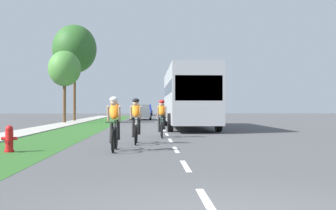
{
  "coord_description": "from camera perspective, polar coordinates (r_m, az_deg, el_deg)",
  "views": [
    {
      "loc": [
        -0.76,
        -4.46,
        1.29
      ],
      "look_at": [
        0.02,
        14.49,
        1.37
      ],
      "focal_mm": 45.41,
      "sensor_mm": 36.0,
      "label": 1
    }
  ],
  "objects": [
    {
      "name": "street_tree_near",
      "position": [
        34.84,
        -13.72,
        4.74
      ],
      "size": [
        2.57,
        2.57,
        5.76
      ],
      "color": "brown",
      "rests_on": "ground_plane"
    },
    {
      "name": "cyclist_lead",
      "position": [
        12.4,
        -7.19,
        -2.44
      ],
      "size": [
        0.42,
        1.72,
        1.58
      ],
      "color": "black",
      "rests_on": "ground_plane"
    },
    {
      "name": "lane_markings_center",
      "position": [
        28.5,
        -0.84,
        -2.83
      ],
      "size": [
        0.12,
        54.3,
        0.01
      ],
      "color": "white",
      "rests_on": "ground_plane"
    },
    {
      "name": "fire_hydrant_red",
      "position": [
        12.88,
        -20.54,
        -4.31
      ],
      "size": [
        0.44,
        0.38,
        0.76
      ],
      "color": "red",
      "rests_on": "ground_plane"
    },
    {
      "name": "cyclist_distant",
      "position": [
        17.86,
        -0.86,
        -1.78
      ],
      "size": [
        0.42,
        1.72,
        1.58
      ],
      "color": "black",
      "rests_on": "ground_plane"
    },
    {
      "name": "grass_verge",
      "position": [
        24.82,
        -11.68,
        -3.21
      ],
      "size": [
        2.81,
        70.0,
        0.01
      ],
      "primitive_type": "cube",
      "color": "#2D6026",
      "rests_on": "ground_plane"
    },
    {
      "name": "ground_plane",
      "position": [
        24.5,
        -0.59,
        -3.26
      ],
      "size": [
        120.0,
        120.0,
        0.0
      ],
      "primitive_type": "plane",
      "color": "#4C4C4F"
    },
    {
      "name": "suv_black",
      "position": [
        54.78,
        0.21,
        -0.61
      ],
      "size": [
        2.15,
        4.7,
        1.79
      ],
      "color": "black",
      "rests_on": "ground_plane"
    },
    {
      "name": "pickup_blue",
      "position": [
        64.86,
        -3.08,
        -0.66
      ],
      "size": [
        2.22,
        5.1,
        1.64
      ],
      "color": "#23389E",
      "rests_on": "ground_plane"
    },
    {
      "name": "sedan_white",
      "position": [
        42.82,
        -3.56,
        -0.95
      ],
      "size": [
        1.98,
        4.3,
        1.52
      ],
      "color": "silver",
      "rests_on": "ground_plane"
    },
    {
      "name": "bus_silver",
      "position": [
        25.74,
        2.7,
        1.29
      ],
      "size": [
        2.78,
        11.6,
        3.48
      ],
      "color": "#A5A8AD",
      "rests_on": "ground_plane"
    },
    {
      "name": "street_tree_far",
      "position": [
        39.67,
        -12.43,
        7.34
      ],
      "size": [
        3.96,
        3.96,
        8.73
      ],
      "color": "brown",
      "rests_on": "ground_plane"
    },
    {
      "name": "cyclist_trailing",
      "position": [
        14.74,
        -4.31,
        -2.1
      ],
      "size": [
        0.42,
        1.72,
        1.58
      ],
      "color": "black",
      "rests_on": "ground_plane"
    },
    {
      "name": "sidewalk_concrete",
      "position": [
        25.29,
        -16.79,
        -3.15
      ],
      "size": [
        1.75,
        70.0,
        0.1
      ],
      "primitive_type": "cube",
      "color": "#B2ADA3",
      "rests_on": "ground_plane"
    }
  ]
}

